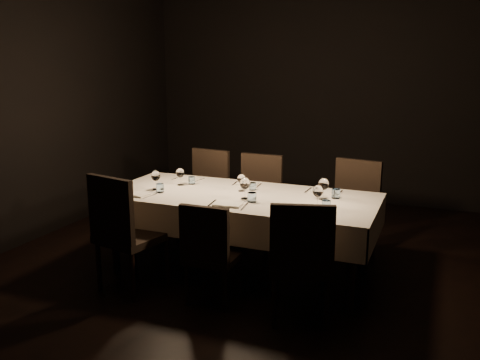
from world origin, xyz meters
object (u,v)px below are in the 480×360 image
at_px(chair_near_left, 124,229).
at_px(chair_far_right, 353,205).
at_px(chair_far_center, 258,196).
at_px(chair_near_right, 301,257).
at_px(chair_near_center, 210,249).
at_px(chair_far_left, 205,190).
at_px(dining_table, 240,202).

bearing_deg(chair_near_left, chair_far_right, -124.57).
relative_size(chair_far_center, chair_far_right, 0.98).
xyz_separation_m(chair_near_left, chair_far_center, (0.65, 1.58, -0.03)).
height_order(chair_near_left, chair_near_right, chair_near_left).
bearing_deg(chair_near_center, chair_far_left, -63.70).
bearing_deg(chair_near_center, chair_far_center, -85.31).
xyz_separation_m(chair_near_left, chair_near_right, (1.56, 0.03, -0.03)).
bearing_deg(chair_far_left, chair_near_center, -55.84).
bearing_deg(chair_far_right, chair_near_center, -110.02).
xyz_separation_m(chair_near_center, chair_far_center, (-0.14, 1.53, 0.05)).
xyz_separation_m(dining_table, chair_far_center, (-0.12, 0.81, -0.15)).
bearing_deg(dining_table, chair_near_center, -87.87).
distance_m(chair_near_center, chair_near_right, 0.77).
distance_m(chair_near_right, chair_far_center, 1.80).
height_order(chair_far_left, chair_far_center, chair_far_left).
distance_m(dining_table, chair_far_left, 1.12).
height_order(dining_table, chair_near_left, chair_near_left).
xyz_separation_m(chair_near_center, chair_far_left, (-0.78, 1.54, 0.06)).
distance_m(chair_near_right, chair_far_left, 2.19).
distance_m(chair_far_left, chair_far_center, 0.64).
bearing_deg(chair_near_center, dining_table, -88.54).
height_order(chair_near_center, chair_far_center, chair_far_center).
distance_m(dining_table, chair_far_center, 0.83).
xyz_separation_m(chair_near_left, chair_far_left, (0.01, 1.58, -0.03)).
height_order(chair_near_center, chair_far_left, chair_far_left).
height_order(chair_near_left, chair_far_center, chair_near_left).
xyz_separation_m(dining_table, chair_far_right, (0.92, 0.79, -0.14)).
bearing_deg(chair_near_left, chair_far_left, -77.78).
bearing_deg(chair_near_right, chair_far_right, -110.49).
height_order(dining_table, chair_far_left, chair_far_left).
bearing_deg(chair_far_center, chair_near_center, -84.84).
bearing_deg(chair_near_right, chair_far_left, -61.05).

